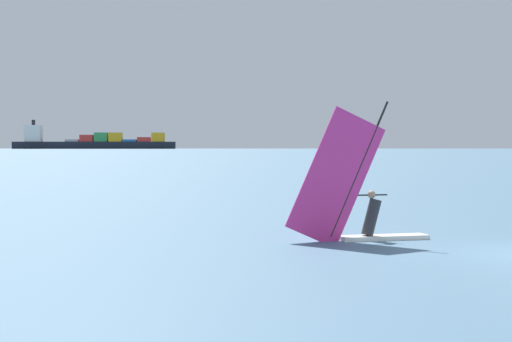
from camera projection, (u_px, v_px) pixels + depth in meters
The scene contains 3 objects.
windsurfer at pixel (358, 204), 20.16m from camera, with size 3.83×1.77×3.91m.
cargo_ship at pixel (94, 142), 865.34m from camera, with size 182.83×58.43×32.87m.
distant_headland at pixel (249, 134), 1372.93m from camera, with size 1233.23×341.65×52.18m, color #60665B.
Camera 1 is at (-4.31, -18.09, 2.51)m, focal length 53.19 mm.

